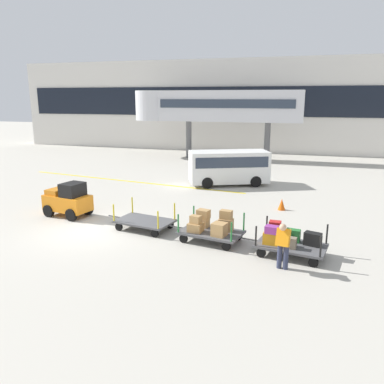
{
  "coord_description": "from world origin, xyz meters",
  "views": [
    {
      "loc": [
        8.25,
        -13.26,
        5.3
      ],
      "look_at": [
        3.42,
        3.09,
        1.12
      ],
      "focal_mm": 36.1,
      "sensor_mm": 36.0,
      "label": 1
    }
  ],
  "objects": [
    {
      "name": "shuttle_van",
      "position": [
        3.76,
        9.99,
        1.23
      ],
      "size": [
        5.16,
        3.67,
        2.1
      ],
      "color": "white",
      "rests_on": "ground_plane"
    },
    {
      "name": "safety_cone_near",
      "position": [
        7.33,
        5.2,
        0.28
      ],
      "size": [
        0.36,
        0.36,
        0.55
      ],
      "primitive_type": "cone",
      "color": "#EA590F",
      "rests_on": "ground_plane"
    },
    {
      "name": "baggage_tug",
      "position": [
        -2.0,
        1.44,
        0.75
      ],
      "size": [
        2.27,
        1.56,
        1.58
      ],
      "color": "orange",
      "rests_on": "ground_plane"
    },
    {
      "name": "baggage_handler",
      "position": [
        7.78,
        -1.62,
        0.87
      ],
      "size": [
        0.47,
        0.48,
        1.56
      ],
      "color": "#2D334C",
      "rests_on": "ground_plane"
    },
    {
      "name": "jet_bridge",
      "position": [
        -0.04,
        19.99,
        4.55
      ],
      "size": [
        14.75,
        3.0,
        5.9
      ],
      "color": "silver",
      "rests_on": "ground_plane"
    },
    {
      "name": "ground_plane",
      "position": [
        0.0,
        0.0,
        0.0
      ],
      "size": [
        120.0,
        120.0,
        0.0
      ],
      "primitive_type": "plane",
      "color": "#B2ADA0"
    },
    {
      "name": "baggage_cart_middle",
      "position": [
        5.06,
        0.14,
        0.56
      ],
      "size": [
        3.08,
        1.8,
        1.21
      ],
      "color": "#4C4C4F",
      "rests_on": "ground_plane"
    },
    {
      "name": "apron_lead_line",
      "position": [
        -2.61,
        9.11,
        0.0
      ],
      "size": [
        15.58,
        2.48,
        0.01
      ],
      "primitive_type": "cube",
      "rotation": [
        0.0,
        0.0,
        -0.15
      ],
      "color": "yellow",
      "rests_on": "ground_plane"
    },
    {
      "name": "terminal_building",
      "position": [
        0.0,
        25.98,
        4.49
      ],
      "size": [
        44.42,
        2.51,
        8.97
      ],
      "color": "silver",
      "rests_on": "ground_plane"
    },
    {
      "name": "baggage_cart_tail",
      "position": [
        7.9,
        -0.36,
        0.52
      ],
      "size": [
        3.08,
        1.8,
        1.1
      ],
      "color": "#4C4C4F",
      "rests_on": "ground_plane"
    },
    {
      "name": "baggage_cart_lead",
      "position": [
        2.09,
        0.68,
        0.35
      ],
      "size": [
        3.08,
        1.8,
        1.1
      ],
      "color": "#4C4C4F",
      "rests_on": "ground_plane"
    }
  ]
}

